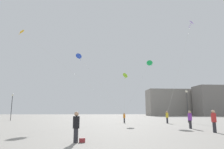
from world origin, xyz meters
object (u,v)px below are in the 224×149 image
at_px(kite_emerald_diamond, 149,63).
at_px(handbag_beside_flyer, 82,140).
at_px(kite_cobalt_diamond, 79,57).
at_px(lamppost_east, 187,101).
at_px(building_left_hall, 176,103).
at_px(kite_lime_diamond, 125,75).
at_px(kite_amber_diamond, 26,35).
at_px(person_in_purple, 190,119).
at_px(person_in_orange, 124,117).
at_px(person_in_red, 214,120).
at_px(lamppost_west, 12,103).
at_px(person_in_black, 76,126).
at_px(kite_violet_diamond, 191,24).
at_px(person_in_yellow, 167,117).

distance_m(kite_emerald_diamond, handbag_beside_flyer, 30.71).
bearing_deg(kite_cobalt_diamond, lamppost_east, -0.58).
height_order(building_left_hall, handbag_beside_flyer, building_left_hall).
bearing_deg(kite_lime_diamond, kite_amber_diamond, -157.84).
distance_m(person_in_purple, person_in_orange, 13.63).
distance_m(kite_emerald_diamond, building_left_hall, 62.73).
bearing_deg(kite_cobalt_diamond, person_in_red, -51.05).
xyz_separation_m(kite_lime_diamond, lamppost_west, (-22.42, 6.93, -4.70)).
bearing_deg(lamppost_east, kite_cobalt_diamond, 179.42).
height_order(person_in_black, person_in_orange, person_in_black).
height_order(person_in_black, lamppost_west, lamppost_west).
bearing_deg(person_in_purple, person_in_red, 150.65).
bearing_deg(lamppost_west, kite_violet_diamond, -28.27).
height_order(kite_lime_diamond, lamppost_east, kite_lime_diamond).
distance_m(person_in_purple, building_left_hall, 78.87).
distance_m(person_in_purple, kite_violet_diamond, 14.66).
height_order(person_in_red, handbag_beside_flyer, person_in_red).
relative_size(kite_lime_diamond, handbag_beside_flyer, 23.14).
relative_size(person_in_red, handbag_beside_flyer, 5.81).
distance_m(person_in_orange, person_in_yellow, 6.76).
bearing_deg(handbag_beside_flyer, kite_emerald_diamond, 67.95).
bearing_deg(lamppost_east, person_in_orange, 174.10).
height_order(person_in_black, kite_lime_diamond, kite_lime_diamond).
bearing_deg(person_in_orange, person_in_red, 55.80).
xyz_separation_m(kite_lime_diamond, kite_cobalt_diamond, (-8.04, -3.49, 2.45)).
bearing_deg(handbag_beside_flyer, person_in_yellow, 59.33).
xyz_separation_m(kite_amber_diamond, lamppost_east, (25.41, 2.77, -9.63)).
bearing_deg(person_in_black, building_left_hall, -107.81).
relative_size(person_in_orange, kite_amber_diamond, 0.10).
bearing_deg(kite_amber_diamond, kite_violet_diamond, -7.44).
relative_size(kite_violet_diamond, handbag_beside_flyer, 41.94).
bearing_deg(person_in_purple, building_left_hall, -51.02).
bearing_deg(lamppost_east, kite_violet_diamond, -102.17).
height_order(person_in_orange, kite_lime_diamond, kite_lime_diamond).
relative_size(person_in_purple, handbag_beside_flyer, 5.68).
height_order(person_in_orange, handbag_beside_flyer, person_in_orange).
xyz_separation_m(person_in_red, person_in_orange, (-5.46, 16.83, -0.16)).
bearing_deg(person_in_red, kite_violet_diamond, -137.40).
bearing_deg(kite_violet_diamond, building_left_hall, 71.17).
relative_size(person_in_yellow, kite_emerald_diamond, 0.18).
xyz_separation_m(person_in_red, kite_violet_diamond, (3.45, 9.85, 13.06)).
distance_m(person_in_black, building_left_hall, 91.54).
relative_size(person_in_black, kite_cobalt_diamond, 0.17).
xyz_separation_m(person_in_orange, building_left_hall, (32.24, 61.43, 5.17)).
bearing_deg(kite_violet_diamond, kite_emerald_diamond, 105.34).
distance_m(kite_lime_diamond, lamppost_west, 23.93).
distance_m(person_in_orange, kite_lime_diamond, 7.82).
bearing_deg(kite_lime_diamond, person_in_black, -103.88).
bearing_deg(building_left_hall, person_in_yellow, -112.10).
distance_m(kite_cobalt_diamond, handbag_beside_flyer, 23.50).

